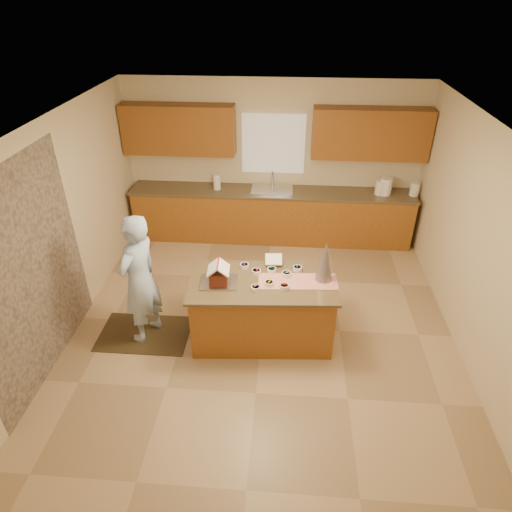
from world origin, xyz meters
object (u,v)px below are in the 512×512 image
Objects in this scene: boy at (140,280)px; island_base at (262,311)px; tinsel_tree at (325,261)px; gingerbread_house at (219,275)px.

island_base is at bearing 115.42° from boy.
tinsel_tree is at bearing 3.67° from island_base.
boy is 0.99m from gingerbread_house.
island_base is 1.03m from tinsel_tree.
island_base is 3.27× the size of tinsel_tree.
boy is at bearing -175.40° from tinsel_tree.
boy is 6.11× the size of gingerbread_house.
tinsel_tree is at bearing 116.80° from boy.
gingerbread_house is (0.98, 0.00, 0.12)m from boy.
boy is at bearing -179.82° from gingerbread_house.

